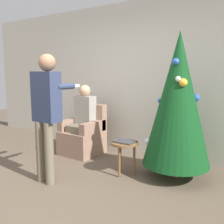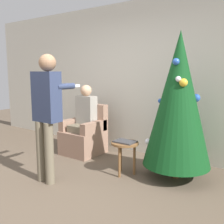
% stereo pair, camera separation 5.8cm
% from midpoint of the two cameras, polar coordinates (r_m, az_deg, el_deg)
% --- Properties ---
extents(ground_plane, '(14.00, 14.00, 0.00)m').
position_cam_midpoint_polar(ground_plane, '(3.37, -14.17, -17.46)').
color(ground_plane, brown).
extents(wall_back, '(8.00, 0.06, 2.70)m').
position_cam_midpoint_polar(wall_back, '(4.76, 6.26, 7.25)').
color(wall_back, beige).
rests_on(wall_back, ground_plane).
extents(christmas_tree, '(0.92, 0.92, 2.01)m').
position_cam_midpoint_polar(christmas_tree, '(3.64, 14.67, 2.62)').
color(christmas_tree, brown).
rests_on(christmas_tree, ground_plane).
extents(armchair, '(0.63, 0.66, 0.88)m').
position_cam_midpoint_polar(armchair, '(4.80, -5.62, -5.17)').
color(armchair, '#93705B').
rests_on(armchair, ground_plane).
extents(person_seated, '(0.36, 0.46, 1.24)m').
position_cam_midpoint_polar(person_seated, '(4.71, -5.85, -0.99)').
color(person_seated, '#6B604C').
rests_on(person_seated, ground_plane).
extents(person_standing, '(0.40, 0.57, 1.70)m').
position_cam_midpoint_polar(person_standing, '(3.53, -13.56, 1.02)').
color(person_standing, '#6B604C').
rests_on(person_standing, ground_plane).
extents(side_stool, '(0.39, 0.39, 0.48)m').
position_cam_midpoint_polar(side_stool, '(3.79, 3.26, -7.75)').
color(side_stool, brown).
rests_on(side_stool, ground_plane).
extents(laptop, '(0.30, 0.23, 0.02)m').
position_cam_midpoint_polar(laptop, '(3.76, 3.28, -6.44)').
color(laptop, '#38383D').
rests_on(laptop, side_stool).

